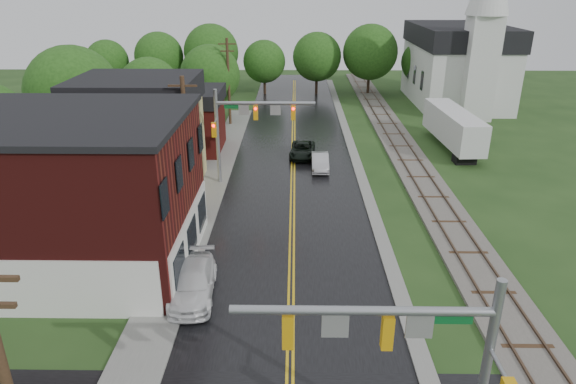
{
  "coord_description": "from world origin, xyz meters",
  "views": [
    {
      "loc": [
        0.15,
        -9.57,
        14.47
      ],
      "look_at": [
        -0.22,
        16.81,
        3.5
      ],
      "focal_mm": 32.0,
      "sensor_mm": 36.0,
      "label": 1
    }
  ],
  "objects_px": {
    "utility_pole_b": "(187,143)",
    "suv_dark": "(302,150)",
    "pickup_white": "(193,283)",
    "sedan_silver": "(320,162)",
    "church": "(461,57)",
    "utility_pole_c": "(229,81)",
    "tree_left_c": "(151,90)",
    "tree_left_e": "(212,76)",
    "tree_left_b": "(75,95)",
    "semi_trailer": "(454,126)",
    "traffic_signal_far": "(246,120)",
    "brick_building": "(53,193)",
    "traffic_signal_near": "(413,348)"
  },
  "relations": [
    {
      "from": "pickup_white",
      "to": "sedan_silver",
      "type": "bearing_deg",
      "value": 65.37
    },
    {
      "from": "utility_pole_b",
      "to": "suv_dark",
      "type": "distance_m",
      "value": 14.22
    },
    {
      "from": "church",
      "to": "semi_trailer",
      "type": "relative_size",
      "value": 1.82
    },
    {
      "from": "church",
      "to": "tree_left_e",
      "type": "relative_size",
      "value": 2.45
    },
    {
      "from": "traffic_signal_near",
      "to": "suv_dark",
      "type": "relative_size",
      "value": 1.64
    },
    {
      "from": "utility_pole_b",
      "to": "suv_dark",
      "type": "bearing_deg",
      "value": 56.08
    },
    {
      "from": "tree_left_b",
      "to": "semi_trailer",
      "type": "height_order",
      "value": "tree_left_b"
    },
    {
      "from": "suv_dark",
      "to": "semi_trailer",
      "type": "relative_size",
      "value": 0.41
    },
    {
      "from": "tree_left_e",
      "to": "suv_dark",
      "type": "height_order",
      "value": "tree_left_e"
    },
    {
      "from": "pickup_white",
      "to": "suv_dark",
      "type": "bearing_deg",
      "value": 71.72
    },
    {
      "from": "tree_left_b",
      "to": "suv_dark",
      "type": "bearing_deg",
      "value": 4.31
    },
    {
      "from": "tree_left_e",
      "to": "pickup_white",
      "type": "relative_size",
      "value": 1.61
    },
    {
      "from": "traffic_signal_far",
      "to": "suv_dark",
      "type": "distance_m",
      "value": 8.77
    },
    {
      "from": "tree_left_e",
      "to": "semi_trailer",
      "type": "height_order",
      "value": "tree_left_e"
    },
    {
      "from": "tree_left_b",
      "to": "tree_left_e",
      "type": "relative_size",
      "value": 1.19
    },
    {
      "from": "church",
      "to": "sedan_silver",
      "type": "distance_m",
      "value": 30.02
    },
    {
      "from": "utility_pole_b",
      "to": "semi_trailer",
      "type": "distance_m",
      "value": 25.58
    },
    {
      "from": "traffic_signal_far",
      "to": "utility_pole_b",
      "type": "bearing_deg",
      "value": -123.68
    },
    {
      "from": "tree_left_c",
      "to": "semi_trailer",
      "type": "relative_size",
      "value": 0.7
    },
    {
      "from": "tree_left_e",
      "to": "brick_building",
      "type": "bearing_deg",
      "value": -96.71
    },
    {
      "from": "tree_left_e",
      "to": "church",
      "type": "bearing_deg",
      "value": 15.2
    },
    {
      "from": "church",
      "to": "traffic_signal_near",
      "type": "relative_size",
      "value": 2.72
    },
    {
      "from": "church",
      "to": "utility_pole_c",
      "type": "height_order",
      "value": "church"
    },
    {
      "from": "traffic_signal_near",
      "to": "traffic_signal_far",
      "type": "bearing_deg",
      "value": 105.52
    },
    {
      "from": "church",
      "to": "semi_trailer",
      "type": "height_order",
      "value": "church"
    },
    {
      "from": "utility_pole_c",
      "to": "sedan_silver",
      "type": "relative_size",
      "value": 2.3
    },
    {
      "from": "tree_left_c",
      "to": "pickup_white",
      "type": "distance_m",
      "value": 29.74
    },
    {
      "from": "traffic_signal_far",
      "to": "tree_left_c",
      "type": "bearing_deg",
      "value": 128.82
    },
    {
      "from": "utility_pole_b",
      "to": "pickup_white",
      "type": "xyz_separation_m",
      "value": [
        2.0,
        -10.18,
        -3.99
      ]
    },
    {
      "from": "church",
      "to": "traffic_signal_far",
      "type": "bearing_deg",
      "value": -131.27
    },
    {
      "from": "utility_pole_b",
      "to": "brick_building",
      "type": "bearing_deg",
      "value": -129.07
    },
    {
      "from": "utility_pole_b",
      "to": "semi_trailer",
      "type": "relative_size",
      "value": 0.82
    },
    {
      "from": "tree_left_b",
      "to": "semi_trailer",
      "type": "relative_size",
      "value": 0.88
    },
    {
      "from": "tree_left_e",
      "to": "semi_trailer",
      "type": "bearing_deg",
      "value": -23.22
    },
    {
      "from": "tree_left_c",
      "to": "sedan_silver",
      "type": "bearing_deg",
      "value": -31.34
    },
    {
      "from": "sedan_silver",
      "to": "tree_left_c",
      "type": "bearing_deg",
      "value": 149.0
    },
    {
      "from": "brick_building",
      "to": "church",
      "type": "bearing_deg",
      "value": 50.02
    },
    {
      "from": "semi_trailer",
      "to": "pickup_white",
      "type": "bearing_deg",
      "value": -128.82
    },
    {
      "from": "utility_pole_c",
      "to": "sedan_silver",
      "type": "height_order",
      "value": "utility_pole_c"
    },
    {
      "from": "tree_left_b",
      "to": "suv_dark",
      "type": "distance_m",
      "value": 19.38
    },
    {
      "from": "utility_pole_b",
      "to": "sedan_silver",
      "type": "distance_m",
      "value": 12.8
    },
    {
      "from": "church",
      "to": "pickup_white",
      "type": "xyz_separation_m",
      "value": [
        -24.8,
        -41.91,
        -5.1
      ]
    },
    {
      "from": "sedan_silver",
      "to": "pickup_white",
      "type": "height_order",
      "value": "pickup_white"
    },
    {
      "from": "tree_left_b",
      "to": "tree_left_e",
      "type": "height_order",
      "value": "tree_left_b"
    },
    {
      "from": "utility_pole_c",
      "to": "suv_dark",
      "type": "distance_m",
      "value": 13.75
    },
    {
      "from": "church",
      "to": "traffic_signal_near",
      "type": "bearing_deg",
      "value": -107.72
    },
    {
      "from": "brick_building",
      "to": "utility_pole_c",
      "type": "relative_size",
      "value": 1.59
    },
    {
      "from": "church",
      "to": "tree_left_b",
      "type": "bearing_deg",
      "value": -150.01
    },
    {
      "from": "tree_left_c",
      "to": "pickup_white",
      "type": "bearing_deg",
      "value": -72.14
    },
    {
      "from": "utility_pole_c",
      "to": "tree_left_b",
      "type": "relative_size",
      "value": 0.93
    }
  ]
}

